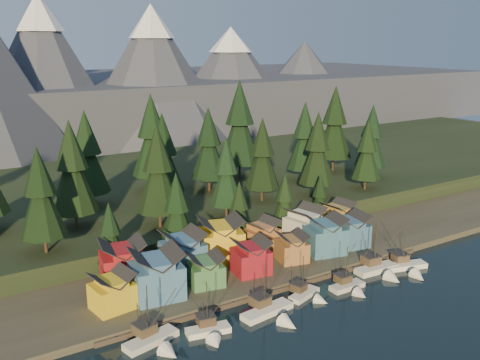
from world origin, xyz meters
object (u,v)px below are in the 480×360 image
boat_6 (408,262)px  boat_2 (272,306)px  boat_1 (210,324)px  boat_5 (380,264)px  house_front_0 (112,290)px  boat_4 (350,281)px  house_back_0 (123,262)px  boat_0 (155,334)px  boat_3 (308,289)px  house_front_1 (157,273)px  house_back_1 (183,251)px

boat_6 → boat_2: bearing=-162.9°
boat_1 → boat_5: boat_5 is taller
boat_5 → house_front_0: 59.07m
boat_4 → boat_5: bearing=14.0°
boat_5 → house_back_0: size_ratio=1.24×
boat_0 → boat_3: (33.60, -0.18, -0.31)m
boat_1 → boat_6: (51.87, 0.41, -0.18)m
boat_1 → house_front_0: bearing=138.4°
boat_2 → boat_4: size_ratio=1.19×
boat_1 → boat_4: size_ratio=1.04×
boat_6 → house_front_0: 66.03m
boat_1 → house_front_1: 16.96m
boat_2 → boat_0: bearing=166.7°
house_front_1 → boat_5: bearing=-9.1°
boat_0 → boat_2: size_ratio=0.96×
boat_3 → house_front_0: bearing=140.7°
boat_4 → house_back_0: bearing=149.2°
boat_0 → boat_4: boat_0 is taller
boat_1 → boat_3: bearing=16.0°
house_back_0 → house_front_1: bearing=-58.0°
boat_3 → boat_5: (21.26, 0.65, 0.47)m
house_back_0 → house_front_0: bearing=-111.7°
boat_0 → boat_5: 54.87m
house_front_0 → boat_5: bearing=-21.7°
boat_4 → house_front_1: house_front_1 is taller
house_back_1 → boat_5: bearing=-27.8°
boat_5 → boat_4: bearing=-163.3°
boat_1 → boat_5: bearing=14.6°
boat_4 → house_front_1: (-36.75, 16.14, 4.59)m
house_back_1 → boat_6: bearing=-26.3°
boat_5 → boat_6: size_ratio=1.08×
boat_5 → house_front_0: size_ratio=1.52×
boat_6 → house_back_0: size_ratio=1.16×
boat_0 → house_back_0: (2.89, 22.92, 4.30)m
house_back_0 → house_back_1: house_back_0 is taller
house_front_1 → house_back_1: house_front_1 is taller
boat_1 → boat_5: (45.25, 2.60, 0.21)m
house_front_0 → house_back_1: house_back_1 is taller
house_back_0 → boat_2: bearing=-42.1°
boat_3 → boat_1: bearing=166.7°
boat_6 → house_back_1: (-45.41, 23.40, 4.45)m
boat_1 → boat_0: bearing=178.8°
house_front_1 → house_back_0: bearing=118.9°
boat_6 → house_back_0: (-58.59, 24.64, 4.54)m
house_front_0 → boat_2: bearing=-41.2°
house_front_0 → house_back_1: bearing=14.0°
boat_0 → boat_6: 61.51m
boat_5 → house_front_1: house_front_1 is taller
boat_4 → house_front_1: bearing=157.3°
boat_2 → boat_3: 10.91m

